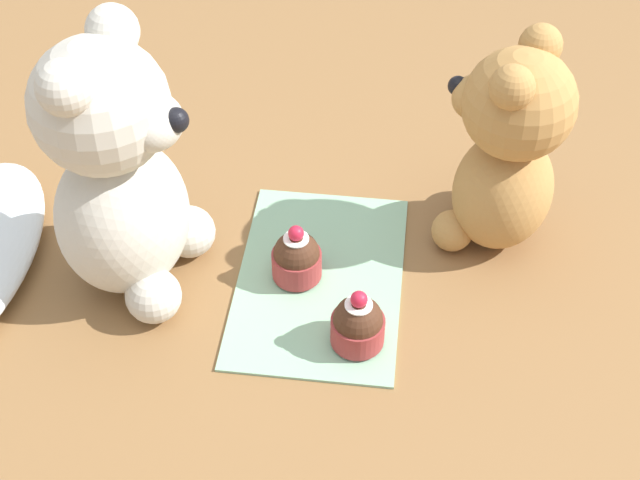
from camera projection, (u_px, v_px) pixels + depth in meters
name	position (u px, v px, depth m)	size (l,w,h in m)	color
ground_plane	(320.00, 280.00, 0.88)	(4.00, 4.00, 0.00)	olive
knitted_placemat	(320.00, 278.00, 0.88)	(0.25, 0.16, 0.01)	#8EBC99
teddy_bear_cream	(118.00, 175.00, 0.80)	(0.16, 0.15, 0.28)	beige
teddy_bear_tan	(507.00, 150.00, 0.85)	(0.14, 0.13, 0.23)	#B78447
cupcake_near_cream_bear	(297.00, 258.00, 0.87)	(0.05, 0.05, 0.06)	#993333
cupcake_near_tan_bear	(358.00, 324.00, 0.81)	(0.05, 0.05, 0.06)	#993333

